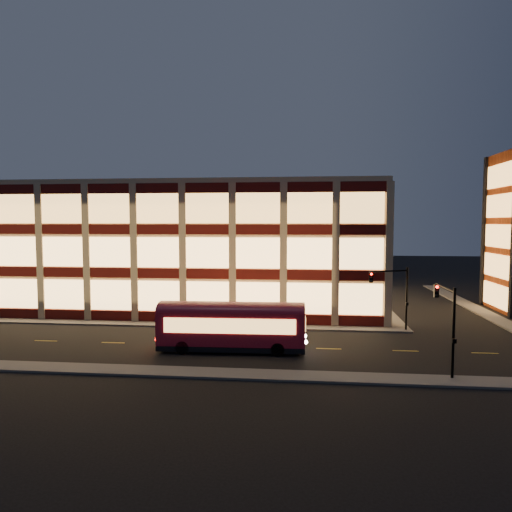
# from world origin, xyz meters

# --- Properties ---
(ground) EXTENTS (200.00, 200.00, 0.00)m
(ground) POSITION_xyz_m (0.00, 0.00, 0.00)
(ground) COLOR black
(ground) RESTS_ON ground
(sidewalk_office_south) EXTENTS (54.00, 2.00, 0.15)m
(sidewalk_office_south) POSITION_xyz_m (-3.00, 1.00, 0.07)
(sidewalk_office_south) COLOR #514F4C
(sidewalk_office_south) RESTS_ON ground
(sidewalk_office_east) EXTENTS (2.00, 30.00, 0.15)m
(sidewalk_office_east) POSITION_xyz_m (23.00, 17.00, 0.07)
(sidewalk_office_east) COLOR #514F4C
(sidewalk_office_east) RESTS_ON ground
(sidewalk_tower_west) EXTENTS (2.00, 30.00, 0.15)m
(sidewalk_tower_west) POSITION_xyz_m (34.00, 17.00, 0.07)
(sidewalk_tower_west) COLOR #514F4C
(sidewalk_tower_west) RESTS_ON ground
(sidewalk_near) EXTENTS (100.00, 2.00, 0.15)m
(sidewalk_near) POSITION_xyz_m (0.00, -13.00, 0.07)
(sidewalk_near) COLOR #514F4C
(sidewalk_near) RESTS_ON ground
(office_building) EXTENTS (50.45, 30.45, 14.50)m
(office_building) POSITION_xyz_m (-2.91, 16.91, 7.25)
(office_building) COLOR tan
(office_building) RESTS_ON ground
(traffic_signal_far) EXTENTS (3.79, 1.87, 6.00)m
(traffic_signal_far) POSITION_xyz_m (22.21, 0.24, 4.11)
(traffic_signal_far) COLOR black
(traffic_signal_far) RESTS_ON ground
(traffic_signal_near) EXTENTS (0.32, 4.45, 6.00)m
(traffic_signal_near) POSITION_xyz_m (23.50, -11.03, 4.13)
(traffic_signal_near) COLOR black
(traffic_signal_near) RESTS_ON ground
(trolley_bus) EXTENTS (11.55, 3.30, 3.89)m
(trolley_bus) POSITION_xyz_m (8.31, -7.24, 2.15)
(trolley_bus) COLOR maroon
(trolley_bus) RESTS_ON ground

